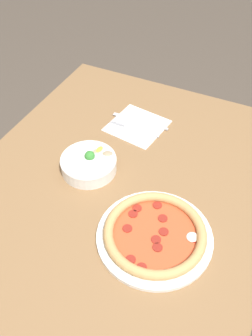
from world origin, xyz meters
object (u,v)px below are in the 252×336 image
at_px(pizza, 155,234).
at_px(knife, 142,122).
at_px(bowl, 89,163).
at_px(fork, 135,129).

relative_size(pizza, knife, 1.47).
xyz_separation_m(pizza, knife, (0.43, 0.23, -0.01)).
bearing_deg(knife, pizza, 117.30).
bearing_deg(bowl, knife, -11.22).
xyz_separation_m(pizza, bowl, (0.15, 0.28, 0.01)).
height_order(pizza, bowl, bowl).
height_order(bowl, knife, bowl).
distance_m(pizza, bowl, 0.32).
xyz_separation_m(bowl, fork, (0.23, -0.05, -0.02)).
xyz_separation_m(bowl, knife, (0.28, -0.06, -0.02)).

